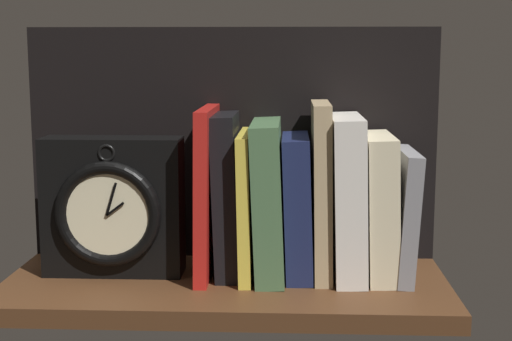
{
  "coord_description": "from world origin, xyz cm",
  "views": [
    {
      "loc": [
        8.86,
        -99.15,
        31.16
      ],
      "look_at": [
        4.02,
        3.43,
        14.74
      ],
      "focal_mm": 52.46,
      "sensor_mm": 36.0,
      "label": 1
    }
  ],
  "objects_px": {
    "book_red_requiem": "(207,191)",
    "book_tan_shortstories": "(321,190)",
    "book_yellow_seinlanguage": "(247,204)",
    "book_gray_chess": "(403,213)",
    "book_green_romantic": "(268,199)",
    "book_navy_bierce": "(297,206)",
    "framed_clock": "(113,207)",
    "book_white_catcher": "(347,196)",
    "book_cream_twain": "(379,206)",
    "book_black_skeptic": "(227,195)"
  },
  "relations": [
    {
      "from": "book_red_requiem",
      "to": "book_cream_twain",
      "type": "xyz_separation_m",
      "value": [
        0.24,
        0.0,
        -0.02
      ]
    },
    {
      "from": "book_navy_bierce",
      "to": "book_cream_twain",
      "type": "height_order",
      "value": "book_cream_twain"
    },
    {
      "from": "book_yellow_seinlanguage",
      "to": "book_navy_bierce",
      "type": "bearing_deg",
      "value": 0.0
    },
    {
      "from": "book_yellow_seinlanguage",
      "to": "framed_clock",
      "type": "relative_size",
      "value": 1.03
    },
    {
      "from": "book_green_romantic",
      "to": "book_navy_bierce",
      "type": "xyz_separation_m",
      "value": [
        0.04,
        0.0,
        -0.01
      ]
    },
    {
      "from": "book_yellow_seinlanguage",
      "to": "book_gray_chess",
      "type": "bearing_deg",
      "value": 0.0
    },
    {
      "from": "book_red_requiem",
      "to": "book_cream_twain",
      "type": "bearing_deg",
      "value": 0.0
    },
    {
      "from": "book_tan_shortstories",
      "to": "book_white_catcher",
      "type": "bearing_deg",
      "value": 0.0
    },
    {
      "from": "book_tan_shortstories",
      "to": "book_gray_chess",
      "type": "distance_m",
      "value": 0.12
    },
    {
      "from": "book_black_skeptic",
      "to": "book_green_romantic",
      "type": "bearing_deg",
      "value": 0.0
    },
    {
      "from": "book_green_romantic",
      "to": "book_white_catcher",
      "type": "distance_m",
      "value": 0.11
    },
    {
      "from": "book_red_requiem",
      "to": "book_white_catcher",
      "type": "distance_m",
      "value": 0.2
    },
    {
      "from": "book_yellow_seinlanguage",
      "to": "book_tan_shortstories",
      "type": "xyz_separation_m",
      "value": [
        0.1,
        0.0,
        0.02
      ]
    },
    {
      "from": "book_cream_twain",
      "to": "book_green_romantic",
      "type": "bearing_deg",
      "value": 180.0
    },
    {
      "from": "framed_clock",
      "to": "book_white_catcher",
      "type": "bearing_deg",
      "value": 2.76
    },
    {
      "from": "book_black_skeptic",
      "to": "book_green_romantic",
      "type": "height_order",
      "value": "book_black_skeptic"
    },
    {
      "from": "book_yellow_seinlanguage",
      "to": "book_red_requiem",
      "type": "bearing_deg",
      "value": 180.0
    },
    {
      "from": "book_red_requiem",
      "to": "book_tan_shortstories",
      "type": "xyz_separation_m",
      "value": [
        0.16,
        0.0,
        0.0
      ]
    },
    {
      "from": "book_tan_shortstories",
      "to": "book_yellow_seinlanguage",
      "type": "bearing_deg",
      "value": 180.0
    },
    {
      "from": "book_green_romantic",
      "to": "book_gray_chess",
      "type": "height_order",
      "value": "book_green_romantic"
    },
    {
      "from": "book_black_skeptic",
      "to": "book_tan_shortstories",
      "type": "xyz_separation_m",
      "value": [
        0.13,
        0.0,
        0.01
      ]
    },
    {
      "from": "book_green_romantic",
      "to": "framed_clock",
      "type": "relative_size",
      "value": 1.11
    },
    {
      "from": "book_red_requiem",
      "to": "book_tan_shortstories",
      "type": "distance_m",
      "value": 0.16
    },
    {
      "from": "book_black_skeptic",
      "to": "book_yellow_seinlanguage",
      "type": "relative_size",
      "value": 1.13
    },
    {
      "from": "book_navy_bierce",
      "to": "book_gray_chess",
      "type": "height_order",
      "value": "book_navy_bierce"
    },
    {
      "from": "book_navy_bierce",
      "to": "book_red_requiem",
      "type": "bearing_deg",
      "value": 180.0
    },
    {
      "from": "book_yellow_seinlanguage",
      "to": "book_green_romantic",
      "type": "height_order",
      "value": "book_green_romantic"
    },
    {
      "from": "book_red_requiem",
      "to": "book_black_skeptic",
      "type": "height_order",
      "value": "book_red_requiem"
    },
    {
      "from": "book_black_skeptic",
      "to": "book_cream_twain",
      "type": "xyz_separation_m",
      "value": [
        0.21,
        0.0,
        -0.01
      ]
    },
    {
      "from": "book_black_skeptic",
      "to": "book_gray_chess",
      "type": "bearing_deg",
      "value": 0.0
    },
    {
      "from": "book_green_romantic",
      "to": "book_navy_bierce",
      "type": "relative_size",
      "value": 1.1
    },
    {
      "from": "book_green_romantic",
      "to": "book_gray_chess",
      "type": "bearing_deg",
      "value": 0.0
    },
    {
      "from": "book_tan_shortstories",
      "to": "book_green_romantic",
      "type": "bearing_deg",
      "value": 180.0
    },
    {
      "from": "book_white_catcher",
      "to": "book_cream_twain",
      "type": "xyz_separation_m",
      "value": [
        0.04,
        0.0,
        -0.01
      ]
    },
    {
      "from": "book_green_romantic",
      "to": "book_tan_shortstories",
      "type": "bearing_deg",
      "value": 0.0
    },
    {
      "from": "book_tan_shortstories",
      "to": "book_cream_twain",
      "type": "bearing_deg",
      "value": 0.0
    },
    {
      "from": "book_red_requiem",
      "to": "book_tan_shortstories",
      "type": "height_order",
      "value": "book_tan_shortstories"
    },
    {
      "from": "book_red_requiem",
      "to": "framed_clock",
      "type": "bearing_deg",
      "value": -173.13
    },
    {
      "from": "book_white_catcher",
      "to": "book_gray_chess",
      "type": "xyz_separation_m",
      "value": [
        0.08,
        0.0,
        -0.02
      ]
    },
    {
      "from": "book_navy_bierce",
      "to": "book_white_catcher",
      "type": "distance_m",
      "value": 0.07
    },
    {
      "from": "book_red_requiem",
      "to": "book_green_romantic",
      "type": "distance_m",
      "value": 0.09
    },
    {
      "from": "book_green_romantic",
      "to": "book_black_skeptic",
      "type": "bearing_deg",
      "value": 180.0
    },
    {
      "from": "book_black_skeptic",
      "to": "book_yellow_seinlanguage",
      "type": "xyz_separation_m",
      "value": [
        0.03,
        0.0,
        -0.01
      ]
    },
    {
      "from": "book_green_romantic",
      "to": "book_gray_chess",
      "type": "distance_m",
      "value": 0.19
    },
    {
      "from": "book_gray_chess",
      "to": "book_yellow_seinlanguage",
      "type": "bearing_deg",
      "value": 180.0
    },
    {
      "from": "book_black_skeptic",
      "to": "book_navy_bierce",
      "type": "distance_m",
      "value": 0.1
    },
    {
      "from": "book_black_skeptic",
      "to": "book_white_catcher",
      "type": "relative_size",
      "value": 1.01
    },
    {
      "from": "book_red_requiem",
      "to": "book_yellow_seinlanguage",
      "type": "height_order",
      "value": "book_red_requiem"
    },
    {
      "from": "book_yellow_seinlanguage",
      "to": "book_gray_chess",
      "type": "xyz_separation_m",
      "value": [
        0.22,
        0.0,
        -0.01
      ]
    },
    {
      "from": "book_black_skeptic",
      "to": "framed_clock",
      "type": "xyz_separation_m",
      "value": [
        -0.16,
        -0.02,
        -0.02
      ]
    }
  ]
}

